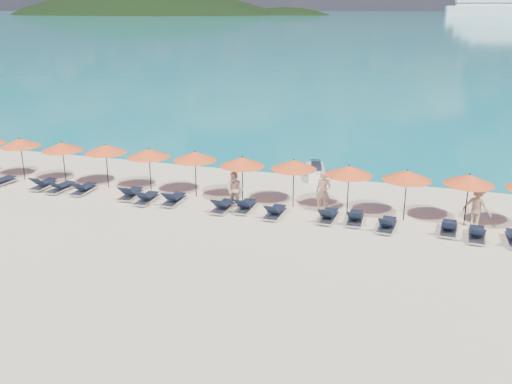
% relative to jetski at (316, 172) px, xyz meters
% --- Properties ---
extents(ground, '(1400.00, 1400.00, 0.00)m').
position_rel_jetski_xyz_m(ground, '(-1.16, -9.78, -0.35)').
color(ground, beige).
extents(sea, '(1600.00, 1300.00, 0.01)m').
position_rel_jetski_xyz_m(sea, '(-1.16, 650.22, -0.34)').
color(sea, '#1FA9B2').
rests_on(sea, ground).
extents(headland_main, '(374.00, 242.00, 126.50)m').
position_rel_jetski_xyz_m(headland_main, '(-301.16, 530.22, -38.35)').
color(headland_main, black).
rests_on(headland_main, ground).
extents(headland_small, '(162.00, 126.00, 85.50)m').
position_rel_jetski_xyz_m(headland_small, '(-151.16, 550.22, -35.35)').
color(headland_small, black).
rests_on(headland_small, ground).
extents(jetski, '(1.51, 2.53, 0.85)m').
position_rel_jetski_xyz_m(jetski, '(0.00, 0.00, 0.00)').
color(jetski, white).
rests_on(jetski, ground).
extents(beachgoer_a, '(0.71, 0.50, 1.85)m').
position_rel_jetski_xyz_m(beachgoer_a, '(1.41, -5.05, 0.58)').
color(beachgoer_a, tan).
rests_on(beachgoer_a, ground).
extents(beachgoer_b, '(0.84, 0.50, 1.70)m').
position_rel_jetski_xyz_m(beachgoer_b, '(-2.48, -5.80, 0.50)').
color(beachgoer_b, tan).
rests_on(beachgoer_b, ground).
extents(beachgoer_c, '(1.32, 1.02, 1.86)m').
position_rel_jetski_xyz_m(beachgoer_c, '(7.82, -4.98, 0.58)').
color(beachgoer_c, tan).
rests_on(beachgoer_c, ground).
extents(umbrella_1, '(2.10, 2.10, 2.28)m').
position_rel_jetski_xyz_m(umbrella_1, '(-14.60, -5.06, 1.67)').
color(umbrella_1, black).
rests_on(umbrella_1, ground).
extents(umbrella_2, '(2.10, 2.10, 2.28)m').
position_rel_jetski_xyz_m(umbrella_2, '(-11.99, -5.13, 1.67)').
color(umbrella_2, black).
rests_on(umbrella_2, ground).
extents(umbrella_3, '(2.10, 2.10, 2.28)m').
position_rel_jetski_xyz_m(umbrella_3, '(-9.63, -4.89, 1.67)').
color(umbrella_3, black).
rests_on(umbrella_3, ground).
extents(umbrella_4, '(2.10, 2.10, 2.28)m').
position_rel_jetski_xyz_m(umbrella_4, '(-7.17, -4.99, 1.67)').
color(umbrella_4, black).
rests_on(umbrella_4, ground).
extents(umbrella_5, '(2.10, 2.10, 2.28)m').
position_rel_jetski_xyz_m(umbrella_5, '(-4.82, -4.84, 1.67)').
color(umbrella_5, black).
rests_on(umbrella_5, ground).
extents(umbrella_6, '(2.10, 2.10, 2.28)m').
position_rel_jetski_xyz_m(umbrella_6, '(-2.35, -5.11, 1.67)').
color(umbrella_6, black).
rests_on(umbrella_6, ground).
extents(umbrella_7, '(2.10, 2.10, 2.28)m').
position_rel_jetski_xyz_m(umbrella_7, '(0.00, -4.87, 1.67)').
color(umbrella_7, black).
rests_on(umbrella_7, ground).
extents(umbrella_8, '(2.10, 2.10, 2.28)m').
position_rel_jetski_xyz_m(umbrella_8, '(2.51, -5.09, 1.67)').
color(umbrella_8, black).
rests_on(umbrella_8, ground).
extents(umbrella_9, '(2.10, 2.10, 2.28)m').
position_rel_jetski_xyz_m(umbrella_9, '(4.94, -5.05, 1.67)').
color(umbrella_9, black).
rests_on(umbrella_9, ground).
extents(umbrella_10, '(2.10, 2.10, 2.28)m').
position_rel_jetski_xyz_m(umbrella_10, '(7.40, -4.90, 1.67)').
color(umbrella_10, black).
rests_on(umbrella_10, ground).
extents(lounger_2, '(0.75, 1.74, 0.66)m').
position_rel_jetski_xyz_m(lounger_2, '(-15.06, -6.31, -0.11)').
color(lounger_2, silver).
rests_on(lounger_2, ground).
extents(lounger_3, '(0.70, 1.73, 0.66)m').
position_rel_jetski_xyz_m(lounger_3, '(-12.66, -6.02, -0.11)').
color(lounger_3, silver).
rests_on(lounger_3, ground).
extents(lounger_4, '(0.77, 1.75, 0.66)m').
position_rel_jetski_xyz_m(lounger_4, '(-11.52, -6.19, -0.11)').
color(lounger_4, silver).
rests_on(lounger_4, ground).
extents(lounger_5, '(0.71, 1.73, 0.66)m').
position_rel_jetski_xyz_m(lounger_5, '(-10.29, -6.07, -0.11)').
color(lounger_5, silver).
rests_on(lounger_5, ground).
extents(lounger_6, '(0.75, 1.74, 0.66)m').
position_rel_jetski_xyz_m(lounger_6, '(-7.71, -6.02, -0.11)').
color(lounger_6, silver).
rests_on(lounger_6, ground).
extents(lounger_7, '(0.69, 1.72, 0.66)m').
position_rel_jetski_xyz_m(lounger_7, '(-6.66, -6.39, -0.11)').
color(lounger_7, silver).
rests_on(lounger_7, ground).
extents(lounger_8, '(0.64, 1.71, 0.66)m').
position_rel_jetski_xyz_m(lounger_8, '(-5.38, -6.15, -0.11)').
color(lounger_8, silver).
rests_on(lounger_8, ground).
extents(lounger_9, '(0.67, 1.72, 0.66)m').
position_rel_jetski_xyz_m(lounger_9, '(-2.86, -6.35, -0.11)').
color(lounger_9, silver).
rests_on(lounger_9, ground).
extents(lounger_10, '(0.64, 1.71, 0.66)m').
position_rel_jetski_xyz_m(lounger_10, '(-1.90, -6.03, -0.11)').
color(lounger_10, silver).
rests_on(lounger_10, ground).
extents(lounger_11, '(0.67, 1.72, 0.66)m').
position_rel_jetski_xyz_m(lounger_11, '(-0.43, -6.36, -0.11)').
color(lounger_11, silver).
rests_on(lounger_11, ground).
extents(lounger_12, '(0.69, 1.72, 0.66)m').
position_rel_jetski_xyz_m(lounger_12, '(1.86, -6.12, -0.11)').
color(lounger_12, silver).
rests_on(lounger_12, ground).
extents(lounger_13, '(0.71, 1.73, 0.66)m').
position_rel_jetski_xyz_m(lounger_13, '(3.01, -6.02, -0.11)').
color(lounger_13, silver).
rests_on(lounger_13, ground).
extents(lounger_14, '(0.71, 1.73, 0.66)m').
position_rel_jetski_xyz_m(lounger_14, '(4.37, -6.39, -0.11)').
color(lounger_14, silver).
rests_on(lounger_14, ground).
extents(lounger_15, '(0.71, 1.73, 0.66)m').
position_rel_jetski_xyz_m(lounger_15, '(6.78, -6.01, -0.11)').
color(lounger_15, silver).
rests_on(lounger_15, ground).
extents(lounger_16, '(0.68, 1.72, 0.66)m').
position_rel_jetski_xyz_m(lounger_16, '(7.83, -6.38, -0.11)').
color(lounger_16, silver).
rests_on(lounger_16, ground).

